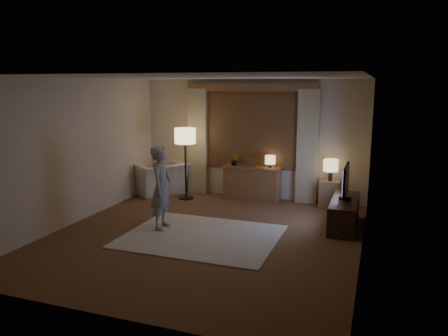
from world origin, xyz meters
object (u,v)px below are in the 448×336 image
at_px(side_table, 329,194).
at_px(tv_stand, 344,213).
at_px(sideboard, 252,184).
at_px(person, 161,187).
at_px(armchair, 159,178).

xyz_separation_m(side_table, tv_stand, (0.39, -1.19, -0.03)).
bearing_deg(sideboard, side_table, -1.72).
distance_m(sideboard, tv_stand, 2.41).
bearing_deg(side_table, tv_stand, -71.79).
height_order(sideboard, side_table, sideboard).
bearing_deg(person, side_table, -53.92).
relative_size(armchair, person, 0.77).
bearing_deg(sideboard, person, -110.69).
bearing_deg(tv_stand, armchair, 166.04).
relative_size(sideboard, armchair, 1.08).
xyz_separation_m(armchair, side_table, (3.85, 0.13, -0.08)).
xyz_separation_m(sideboard, tv_stand, (2.06, -1.24, -0.10)).
height_order(sideboard, tv_stand, sideboard).
distance_m(armchair, side_table, 3.85).
bearing_deg(tv_stand, sideboard, 148.99).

